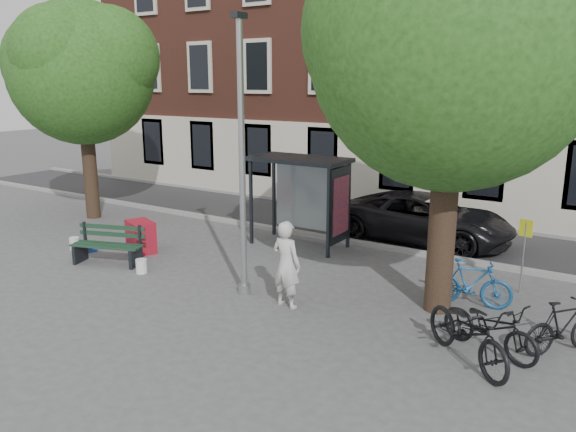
# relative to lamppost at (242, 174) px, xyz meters

# --- Properties ---
(ground) EXTENTS (90.00, 90.00, 0.00)m
(ground) POSITION_rel_lamppost_xyz_m (0.00, 0.00, -2.78)
(ground) COLOR #4C4C4F
(ground) RESTS_ON ground
(road) EXTENTS (40.00, 4.00, 0.01)m
(road) POSITION_rel_lamppost_xyz_m (0.00, 7.00, -2.78)
(road) COLOR #28282B
(road) RESTS_ON ground
(curb_near) EXTENTS (40.00, 0.25, 0.12)m
(curb_near) POSITION_rel_lamppost_xyz_m (0.00, 5.00, -2.72)
(curb_near) COLOR gray
(curb_near) RESTS_ON ground
(curb_far) EXTENTS (40.00, 0.25, 0.12)m
(curb_far) POSITION_rel_lamppost_xyz_m (0.00, 9.00, -2.72)
(curb_far) COLOR gray
(curb_far) RESTS_ON ground
(building_row) EXTENTS (30.00, 8.00, 14.00)m
(building_row) POSITION_rel_lamppost_xyz_m (0.00, 13.00, 4.22)
(building_row) COLOR brown
(building_row) RESTS_ON ground
(lamppost) EXTENTS (0.28, 0.35, 6.11)m
(lamppost) POSITION_rel_lamppost_xyz_m (0.00, 0.00, 0.00)
(lamppost) COLOR #9EA0A3
(lamppost) RESTS_ON ground
(tree_right) EXTENTS (5.76, 5.60, 8.20)m
(tree_right) POSITION_rel_lamppost_xyz_m (4.01, 1.38, 2.83)
(tree_right) COLOR black
(tree_right) RESTS_ON ground
(tree_left) EXTENTS (5.18, 4.86, 7.40)m
(tree_left) POSITION_rel_lamppost_xyz_m (-8.99, 2.88, 2.43)
(tree_left) COLOR black
(tree_left) RESTS_ON ground
(bus_shelter) EXTENTS (2.85, 1.45, 2.62)m
(bus_shelter) POSITION_rel_lamppost_xyz_m (-0.61, 4.11, -0.87)
(bus_shelter) COLOR #1E2328
(bus_shelter) RESTS_ON ground
(painter) EXTENTS (0.73, 0.51, 1.90)m
(painter) POSITION_rel_lamppost_xyz_m (1.20, -0.09, -1.83)
(painter) COLOR silver
(painter) RESTS_ON ground
(bench) EXTENTS (2.01, 1.20, 0.99)m
(bench) POSITION_rel_lamppost_xyz_m (-4.38, -0.19, -2.33)
(bench) COLOR #1E2328
(bench) RESTS_ON ground
(bike_a) EXTENTS (2.03, 1.28, 1.01)m
(bike_a) POSITION_rel_lamppost_xyz_m (5.40, 0.08, -2.28)
(bike_a) COLOR black
(bike_a) RESTS_ON ground
(bike_b) EXTENTS (1.79, 0.80, 1.04)m
(bike_b) POSITION_rel_lamppost_xyz_m (4.53, 2.07, -2.26)
(bike_b) COLOR #185088
(bike_b) RESTS_ON ground
(bike_c) EXTENTS (2.19, 1.99, 1.16)m
(bike_c) POSITION_rel_lamppost_xyz_m (5.17, -0.50, -2.20)
(bike_c) COLOR black
(bike_c) RESTS_ON ground
(bike_d) EXTENTS (1.41, 1.59, 1.00)m
(bike_d) POSITION_rel_lamppost_xyz_m (6.50, 0.80, -2.28)
(bike_d) COLOR black
(bike_d) RESTS_ON ground
(car_dark) EXTENTS (5.24, 2.45, 1.45)m
(car_dark) POSITION_rel_lamppost_xyz_m (1.95, 6.42, -2.06)
(car_dark) COLOR black
(car_dark) RESTS_ON ground
(red_stand) EXTENTS (1.06, 0.90, 0.90)m
(red_stand) POSITION_rel_lamppost_xyz_m (-4.42, 1.00, -2.33)
(red_stand) COLOR maroon
(red_stand) RESTS_ON ground
(blue_crate) EXTENTS (0.66, 0.58, 0.20)m
(blue_crate) POSITION_rel_lamppost_xyz_m (-5.83, 0.25, -2.68)
(blue_crate) COLOR navy
(blue_crate) RESTS_ON ground
(bucket_a) EXTENTS (0.36, 0.36, 0.36)m
(bucket_a) POSITION_rel_lamppost_xyz_m (-4.23, 0.52, -2.60)
(bucket_a) COLOR silver
(bucket_a) RESTS_ON ground
(bucket_b) EXTENTS (0.32, 0.32, 0.36)m
(bucket_b) POSITION_rel_lamppost_xyz_m (-6.22, 0.12, -2.60)
(bucket_b) COLOR silver
(bucket_b) RESTS_ON ground
(bucket_c) EXTENTS (0.37, 0.37, 0.36)m
(bucket_c) POSITION_rel_lamppost_xyz_m (-3.06, -0.27, -2.60)
(bucket_c) COLOR silver
(bucket_c) RESTS_ON ground
(notice_sign) EXTENTS (0.30, 0.09, 1.73)m
(notice_sign) POSITION_rel_lamppost_xyz_m (5.29, 3.50, -1.56)
(notice_sign) COLOR #9EA0A3
(notice_sign) RESTS_ON ground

